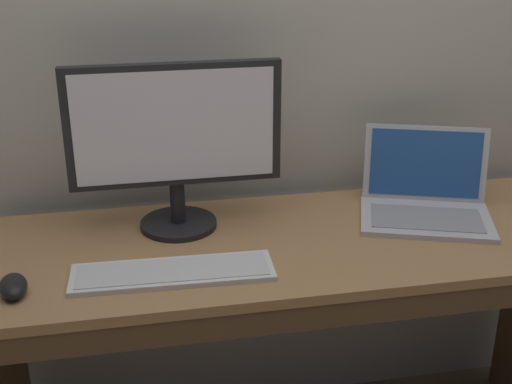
{
  "coord_description": "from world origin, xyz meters",
  "views": [
    {
      "loc": [
        -0.43,
        -1.55,
        1.58
      ],
      "look_at": [
        -0.13,
        0.0,
        0.92
      ],
      "focal_mm": 47.81,
      "sensor_mm": 36.0,
      "label": 1
    }
  ],
  "objects": [
    {
      "name": "desk",
      "position": [
        0.0,
        -0.01,
        0.55
      ],
      "size": [
        1.65,
        0.57,
        0.78
      ],
      "color": "#A87A4C",
      "rests_on": "ground"
    },
    {
      "name": "laptop_silver",
      "position": [
        0.37,
        0.07,
        0.82
      ],
      "size": [
        0.42,
        0.38,
        0.23
      ],
      "color": "silver",
      "rests_on": "desk"
    },
    {
      "name": "external_monitor",
      "position": [
        -0.31,
        0.12,
        1.03
      ],
      "size": [
        0.55,
        0.21,
        0.45
      ],
      "color": "black",
      "rests_on": "desk"
    },
    {
      "name": "wired_keyboard",
      "position": [
        -0.35,
        -0.13,
        0.79
      ],
      "size": [
        0.48,
        0.15,
        0.01
      ],
      "color": "white",
      "rests_on": "desk"
    },
    {
      "name": "computer_mouse",
      "position": [
        -0.71,
        -0.15,
        0.8
      ],
      "size": [
        0.08,
        0.11,
        0.04
      ],
      "primitive_type": "ellipsoid",
      "rotation": [
        0.0,
        0.0,
        0.15
      ],
      "color": "black",
      "rests_on": "desk"
    }
  ]
}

